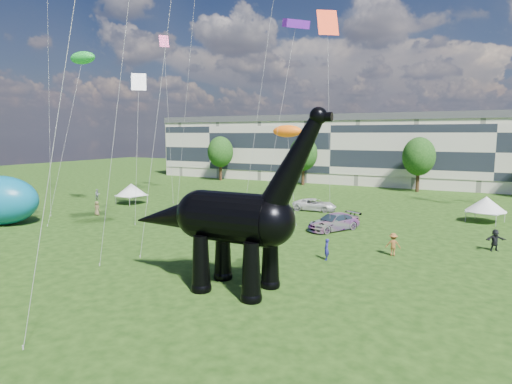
% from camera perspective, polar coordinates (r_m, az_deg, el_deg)
% --- Properties ---
extents(ground, '(220.00, 220.00, 0.00)m').
position_cam_1_polar(ground, '(28.28, -11.22, -11.81)').
color(ground, '#16330C').
rests_on(ground, ground).
extents(terrace_row, '(78.00, 11.00, 12.00)m').
position_cam_1_polar(terrace_row, '(86.36, 11.01, 5.34)').
color(terrace_row, beige).
rests_on(terrace_row, ground).
extents(tree_far_left, '(5.20, 5.20, 9.44)m').
position_cam_1_polar(tree_far_left, '(87.36, -4.77, 5.68)').
color(tree_far_left, '#382314').
rests_on(tree_far_left, ground).
extents(tree_mid_left, '(5.20, 5.20, 9.44)m').
position_cam_1_polar(tree_mid_left, '(79.16, 6.33, 5.45)').
color(tree_mid_left, '#382314').
rests_on(tree_mid_left, ground).
extents(tree_mid_right, '(5.20, 5.20, 9.44)m').
position_cam_1_polar(tree_mid_right, '(74.21, 20.91, 4.84)').
color(tree_mid_right, '#382314').
rests_on(tree_mid_right, ground).
extents(dinosaur_sculpture, '(13.68, 3.78, 11.24)m').
position_cam_1_polar(dinosaur_sculpture, '(25.93, -3.88, -3.74)').
color(dinosaur_sculpture, black).
rests_on(dinosaur_sculpture, ground).
extents(car_silver, '(3.50, 4.68, 1.48)m').
position_cam_1_polar(car_silver, '(52.79, -3.40, -1.71)').
color(car_silver, '#B6B5BA').
rests_on(car_silver, ground).
extents(car_grey, '(5.21, 2.77, 1.63)m').
position_cam_1_polar(car_grey, '(48.51, -3.57, -2.46)').
color(car_grey, slate).
rests_on(car_grey, ground).
extents(car_white, '(5.57, 3.09, 1.47)m').
position_cam_1_polar(car_white, '(53.23, 7.82, -1.69)').
color(car_white, silver).
rests_on(car_white, ground).
extents(car_dark, '(4.83, 6.09, 1.65)m').
position_cam_1_polar(car_dark, '(42.78, 10.32, -3.94)').
color(car_dark, '#595960').
rests_on(car_dark, ground).
extents(gazebo_near, '(5.05, 5.05, 2.80)m').
position_cam_1_polar(gazebo_near, '(51.82, 28.34, -1.43)').
color(gazebo_near, silver).
rests_on(gazebo_near, ground).
extents(gazebo_left, '(4.52, 4.52, 2.78)m').
position_cam_1_polar(gazebo_left, '(60.09, -16.29, 0.31)').
color(gazebo_left, silver).
rests_on(gazebo_left, ground).
extents(visitors, '(53.90, 23.32, 1.82)m').
position_cam_1_polar(visitors, '(42.85, 4.61, -3.77)').
color(visitors, '#5B2F6B').
rests_on(visitors, ground).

